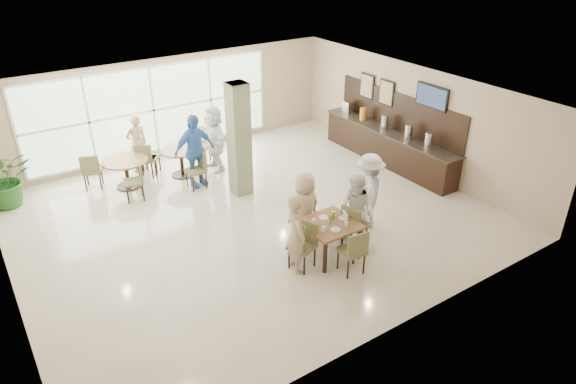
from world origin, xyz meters
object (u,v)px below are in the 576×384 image
adult_a (195,151)px  adult_standing (137,144)px  teen_left (296,234)px  main_table (330,227)px  teen_right (357,212)px  adult_b (214,138)px  round_table_right (181,156)px  round_table_left (126,166)px  teen_far (305,207)px  buffet_counter (388,144)px  potted_plant (5,179)px  teen_standing (369,191)px

adult_a → adult_standing: (-0.92, 1.65, -0.15)m
teen_left → adult_standing: teen_left is taller
main_table → teen_right: 0.68m
adult_b → teen_right: bearing=9.8°
adult_a → adult_b: (0.84, 0.64, -0.05)m
round_table_right → round_table_left: bearing=174.6°
round_table_left → teen_far: 5.08m
buffet_counter → potted_plant: 9.74m
teen_far → adult_b: size_ratio=0.87×
teen_right → teen_standing: size_ratio=0.95×
teen_left → adult_a: (-0.05, 4.40, 0.14)m
teen_far → teen_standing: teen_standing is taller
teen_standing → adult_b: adult_b is taller
round_table_left → main_table: bearing=-65.7°
buffet_counter → teen_far: (-4.24, -1.95, 0.22)m
adult_standing → round_table_left: bearing=47.6°
teen_right → teen_standing: teen_standing is taller
teen_left → teen_standing: bearing=-65.8°
round_table_left → adult_b: bearing=-6.2°
round_table_right → adult_a: bearing=-84.2°
main_table → teen_far: 0.77m
teen_right → adult_a: (-1.54, 4.41, 0.14)m
teen_left → round_table_left: bearing=28.4°
round_table_right → main_table: bearing=-79.5°
round_table_left → adult_a: adult_a is taller
main_table → teen_right: size_ratio=0.63×
adult_standing → teen_left: bearing=94.8°
adult_a → adult_standing: adult_a is taller
round_table_left → teen_standing: 6.14m
teen_right → teen_far: bearing=-157.3°
adult_a → teen_standing: bearing=-65.9°
round_table_right → teen_standing: teen_standing is taller
main_table → adult_a: adult_a is taller
adult_standing → teen_far: bearing=103.9°
adult_standing → adult_a: bearing=114.8°
round_table_right → buffet_counter: size_ratio=0.22×
round_table_right → teen_far: 4.47m
round_table_right → teen_standing: size_ratio=0.60×
teen_left → teen_right: bearing=-78.2°
teen_right → adult_b: 5.09m
main_table → adult_standing: size_ratio=0.64×
buffet_counter → teen_standing: size_ratio=2.77×
buffet_counter → potted_plant: size_ratio=3.43×
teen_left → teen_far: bearing=-32.5°
round_table_right → adult_a: 0.86m
adult_b → round_table_left: bearing=-94.3°
potted_plant → adult_a: bearing=-20.1°
buffet_counter → teen_far: size_ratio=3.04×
potted_plant → teen_right: size_ratio=0.84×
round_table_left → adult_a: (1.51, -0.89, 0.37)m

